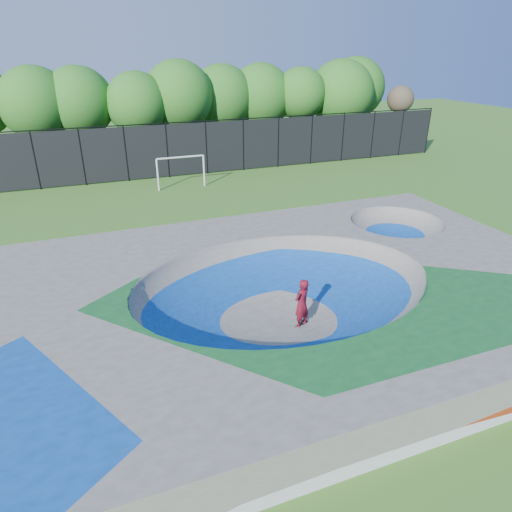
{
  "coord_description": "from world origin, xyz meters",
  "views": [
    {
      "loc": [
        -6.18,
        -13.1,
        9.06
      ],
      "look_at": [
        0.08,
        3.0,
        1.1
      ],
      "focal_mm": 32.0,
      "sensor_mm": 36.0,
      "label": 1
    }
  ],
  "objects": [
    {
      "name": "soccer_goal",
      "position": [
        0.25,
        17.77,
        1.55
      ],
      "size": [
        3.37,
        0.12,
        2.23
      ],
      "color": "silver",
      "rests_on": "ground"
    },
    {
      "name": "skate_deck",
      "position": [
        0.0,
        0.0,
        0.75
      ],
      "size": [
        22.0,
        14.0,
        1.5
      ],
      "primitive_type": "cube",
      "color": "gray",
      "rests_on": "ground"
    },
    {
      "name": "skateboard",
      "position": [
        0.26,
        -0.92,
        0.03
      ],
      "size": [
        0.78,
        0.6,
        0.05
      ],
      "primitive_type": "cube",
      "rotation": [
        0.0,
        0.0,
        0.57
      ],
      "color": "black",
      "rests_on": "ground"
    },
    {
      "name": "skater",
      "position": [
        0.26,
        -0.92,
        0.93
      ],
      "size": [
        0.8,
        0.69,
        1.86
      ],
      "primitive_type": "imported",
      "rotation": [
        0.0,
        0.0,
        3.58
      ],
      "color": "#B10E25",
      "rests_on": "ground"
    },
    {
      "name": "ground",
      "position": [
        0.0,
        0.0,
        0.0
      ],
      "size": [
        120.0,
        120.0,
        0.0
      ],
      "primitive_type": "plane",
      "color": "#35651C",
      "rests_on": "ground"
    },
    {
      "name": "fence",
      "position": [
        0.0,
        21.0,
        2.1
      ],
      "size": [
        48.09,
        0.09,
        4.04
      ],
      "color": "black",
      "rests_on": "ground"
    },
    {
      "name": "treeline",
      "position": [
        -0.8,
        26.07,
        5.1
      ],
      "size": [
        52.36,
        7.6,
        8.27
      ],
      "color": "#453322",
      "rests_on": "ground"
    }
  ]
}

